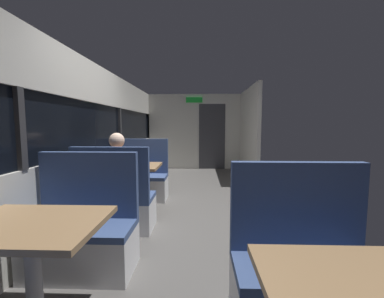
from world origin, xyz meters
TOP-DOWN VIEW (x-y plane):
  - ground_plane at (0.00, 0.00)m, footprint 3.30×9.20m
  - carriage_window_panel_left at (-1.45, 0.00)m, footprint 0.09×8.48m
  - carriage_end_bulkhead at (0.06, 4.19)m, footprint 2.90×0.11m
  - carriage_aisle_panel_right at (1.45, 3.00)m, footprint 0.08×2.40m
  - dining_table_near_window at (-0.89, -2.09)m, footprint 0.90×0.70m
  - bench_near_window_facing_entry at (-0.89, -1.39)m, footprint 0.95×0.50m
  - dining_table_mid_window at (-0.89, 0.21)m, footprint 0.90×0.70m
  - bench_mid_window_facing_end at (-0.89, -0.49)m, footprint 0.95×0.50m
  - bench_mid_window_facing_entry at (-0.89, 0.91)m, footprint 0.95×0.50m
  - bench_front_aisle_facing_entry at (0.89, -1.99)m, footprint 0.95×0.50m
  - seated_passenger at (-0.89, -0.42)m, footprint 0.47×0.55m
  - coffee_cup_primary at (-0.87, 0.13)m, footprint 0.07×0.07m

SIDE VIEW (x-z plane):
  - ground_plane at x=0.00m, z-range -0.02..0.00m
  - bench_near_window_facing_entry at x=-0.89m, z-range -0.22..0.88m
  - bench_mid_window_facing_end at x=-0.89m, z-range -0.22..0.88m
  - bench_mid_window_facing_entry at x=-0.89m, z-range -0.22..0.88m
  - bench_front_aisle_facing_entry at x=0.89m, z-range -0.22..0.88m
  - seated_passenger at x=-0.89m, z-range -0.09..1.17m
  - dining_table_near_window at x=-0.89m, z-range 0.27..1.01m
  - dining_table_mid_window at x=-0.89m, z-range 0.27..1.01m
  - coffee_cup_primary at x=-0.87m, z-range 0.74..0.83m
  - carriage_window_panel_left at x=-1.45m, z-range -0.04..2.26m
  - carriage_end_bulkhead at x=0.06m, z-range -0.01..2.29m
  - carriage_aisle_panel_right at x=1.45m, z-range 0.00..2.30m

